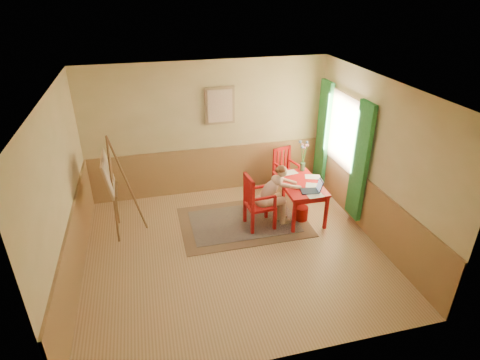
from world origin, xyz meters
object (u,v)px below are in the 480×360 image
object	(u,v)px
table	(300,187)
figure	(273,193)
chair_left	(257,202)
chair_back	(285,171)
laptop	(313,189)
easel	(111,178)

from	to	relation	value
table	figure	world-z (taller)	figure
chair_left	figure	bearing A→B (deg)	4.68
chair_back	laptop	size ratio (longest dim) A/B	2.42
table	chair_back	distance (m)	1.03
chair_left	figure	distance (m)	0.34
figure	easel	distance (m)	2.88
chair_back	figure	world-z (taller)	figure
table	easel	distance (m)	3.45
chair_left	figure	size ratio (longest dim) A/B	0.89
chair_left	chair_back	xyz separation A→B (m)	(0.98, 1.20, -0.04)
table	chair_left	size ratio (longest dim) A/B	1.13
chair_left	laptop	size ratio (longest dim) A/B	2.64
chair_left	easel	world-z (taller)	easel
chair_left	chair_back	distance (m)	1.55
figure	easel	xyz separation A→B (m)	(-2.82, 0.42, 0.46)
table	chair_back	world-z (taller)	chair_back
chair_back	figure	size ratio (longest dim) A/B	0.82
chair_left	chair_back	world-z (taller)	chair_left
table	chair_left	bearing A→B (deg)	-168.29
chair_back	laptop	distance (m)	1.42
laptop	figure	bearing A→B (deg)	162.68
laptop	easel	bearing A→B (deg)	169.77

